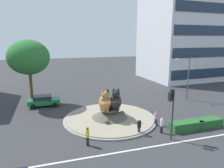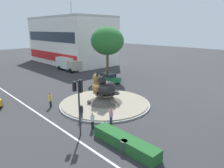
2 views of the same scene
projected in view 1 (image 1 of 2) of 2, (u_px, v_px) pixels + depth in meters
ground_plane at (110, 119)px, 23.86m from camera, size 160.00×160.00×0.00m
lane_centreline at (133, 150)px, 17.28m from camera, size 112.00×0.20×0.01m
roundabout_island at (110, 116)px, 23.77m from camera, size 10.68×10.68×1.33m
cat_statue_tabby at (105, 102)px, 22.98m from camera, size 1.93×2.60×2.58m
cat_statue_black at (115, 101)px, 23.26m from camera, size 2.04×2.66×2.61m
traffic_light_mast at (172, 103)px, 18.37m from camera, size 0.71×0.62×4.79m
office_tower at (186, 12)px, 46.14m from camera, size 17.82×15.09×30.22m
clipped_hedge_strip at (196, 124)px, 21.37m from camera, size 5.92×1.20×0.90m
broadleaf_tree_behind_island at (29, 57)px, 27.77m from camera, size 5.60×5.60×9.12m
streetlight_arm at (187, 75)px, 30.67m from camera, size 2.19×0.51×6.49m
pedestrian_black_shirt at (139, 126)px, 19.90m from camera, size 0.37×0.37×1.63m
pedestrian_pink_shirt at (156, 118)px, 22.09m from camera, size 0.36×0.36×1.59m
pedestrian_yellow_shirt at (87, 136)px, 17.81m from camera, size 0.33×0.33×1.73m
pedestrian_white_shirt at (162, 125)px, 20.20m from camera, size 0.34×0.34×1.63m
sedan_on_far_lane at (44, 101)px, 28.37m from camera, size 4.30×2.26×1.52m
litter_bin at (202, 126)px, 21.04m from camera, size 0.56×0.56×0.90m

